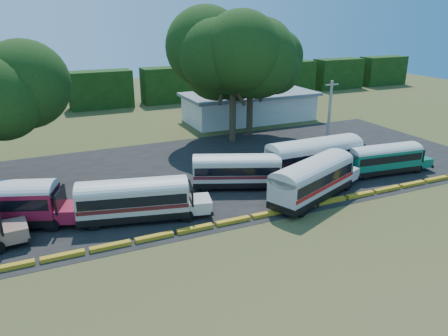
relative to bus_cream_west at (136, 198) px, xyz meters
name	(u,v)px	position (x,y,z in m)	size (l,w,h in m)	color
ground	(220,233)	(4.85, -4.38, -1.84)	(160.00, 160.00, 0.00)	#354B19
asphalt_strip	(179,176)	(5.85, 7.62, -1.83)	(64.00, 24.00, 0.02)	black
curb	(214,225)	(4.85, -3.38, -1.69)	(53.70, 0.45, 0.30)	#C48D17
terminal_building	(249,106)	(22.85, 25.62, 0.19)	(19.00, 9.00, 4.00)	silver
treeline_backdrop	(101,89)	(4.85, 43.62, 1.16)	(130.00, 4.00, 6.00)	black
bus_cream_west	(136,198)	(0.00, 0.00, 0.00)	(10.19, 4.61, 3.25)	black
bus_cream_east	(239,169)	(9.84, 2.73, -0.10)	(9.53, 5.72, 3.08)	black
bus_white_red	(314,177)	(14.26, -2.24, 0.16)	(10.90, 6.62, 3.53)	black
bus_white_blue	(316,155)	(17.78, 2.32, 0.26)	(11.31, 2.94, 3.71)	black
bus_teal	(386,157)	(24.28, 0.10, -0.16)	(9.06, 3.06, 2.92)	black
tree_center	(233,56)	(15.96, 16.85, 8.28)	(12.19, 12.19, 14.62)	#332719
tree_east	(251,55)	(19.23, 18.67, 8.09)	(9.66, 9.66, 13.53)	#332719
utility_pole	(329,118)	(22.61, 7.00, 2.36)	(1.60, 0.30, 8.17)	gray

